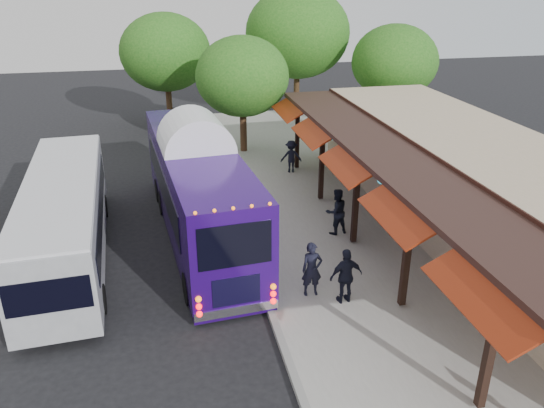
{
  "coord_description": "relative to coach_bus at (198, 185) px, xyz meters",
  "views": [
    {
      "loc": [
        -2.57,
        -11.78,
        8.97
      ],
      "look_at": [
        0.88,
        4.29,
        1.8
      ],
      "focal_mm": 35.0,
      "sensor_mm": 36.0,
      "label": 1
    }
  ],
  "objects": [
    {
      "name": "ground",
      "position": [
        1.45,
        -6.09,
        -1.98
      ],
      "size": [
        90.0,
        90.0,
        0.0
      ],
      "primitive_type": "plane",
      "color": "black",
      "rests_on": "ground"
    },
    {
      "name": "sidewalk",
      "position": [
        6.45,
        -2.09,
        -1.91
      ],
      "size": [
        10.0,
        40.0,
        0.15
      ],
      "primitive_type": "cube",
      "color": "#9E9B93",
      "rests_on": "ground"
    },
    {
      "name": "curb",
      "position": [
        1.5,
        -2.09,
        -1.91
      ],
      "size": [
        0.2,
        40.0,
        0.16
      ],
      "primitive_type": "cube",
      "color": "gray",
      "rests_on": "ground"
    },
    {
      "name": "station_shelter",
      "position": [
        9.83,
        -2.09,
        -0.13
      ],
      "size": [
        8.15,
        20.0,
        3.6
      ],
      "color": "tan",
      "rests_on": "ground"
    },
    {
      "name": "coach_bus",
      "position": [
        0.0,
        0.0,
        0.0
      ],
      "size": [
        3.44,
        11.68,
        3.69
      ],
      "rotation": [
        0.0,
        0.0,
        0.09
      ],
      "color": "#280864",
      "rests_on": "ground"
    },
    {
      "name": "city_bus",
      "position": [
        -4.5,
        -0.78,
        -0.41
      ],
      "size": [
        2.94,
        10.66,
        2.83
      ],
      "rotation": [
        0.0,
        0.0,
        0.06
      ],
      "color": "gray",
      "rests_on": "ground"
    },
    {
      "name": "ped_a",
      "position": [
        2.86,
        -4.94,
        -0.99
      ],
      "size": [
        0.63,
        0.42,
        1.68
      ],
      "primitive_type": "imported",
      "rotation": [
        0.0,
        0.0,
        -0.03
      ],
      "color": "black",
      "rests_on": "sidewalk"
    },
    {
      "name": "ped_b",
      "position": [
        4.85,
        -1.22,
        -0.96
      ],
      "size": [
        0.97,
        0.82,
        1.74
      ],
      "primitive_type": "imported",
      "rotation": [
        0.0,
        0.0,
        3.36
      ],
      "color": "black",
      "rests_on": "sidewalk"
    },
    {
      "name": "ped_c",
      "position": [
        3.71,
        -5.52,
        -0.98
      ],
      "size": [
        1.04,
        0.53,
        1.71
      ],
      "primitive_type": "imported",
      "rotation": [
        0.0,
        0.0,
        3.26
      ],
      "color": "black",
      "rests_on": "sidewalk"
    },
    {
      "name": "ped_d",
      "position": [
        4.85,
        5.53,
        -1.05
      ],
      "size": [
        1.08,
        0.71,
        1.56
      ],
      "primitive_type": "imported",
      "rotation": [
        0.0,
        0.0,
        3.01
      ],
      "color": "black",
      "rests_on": "sidewalk"
    },
    {
      "name": "tree_left",
      "position": [
        3.16,
        9.33,
        2.13
      ],
      "size": [
        4.82,
        4.82,
        6.17
      ],
      "color": "#382314",
      "rests_on": "ground"
    },
    {
      "name": "tree_mid",
      "position": [
        7.66,
        15.44,
        3.57
      ],
      "size": [
        6.5,
        6.5,
        8.32
      ],
      "color": "#382314",
      "rests_on": "ground"
    },
    {
      "name": "tree_right",
      "position": [
        12.45,
        11.39,
        2.28
      ],
      "size": [
        4.99,
        4.99,
        6.39
      ],
      "color": "#382314",
      "rests_on": "ground"
    },
    {
      "name": "tree_far",
      "position": [
        -0.5,
        15.43,
        2.65
      ],
      "size": [
        5.42,
        5.42,
        6.94
      ],
      "color": "#382314",
      "rests_on": "ground"
    }
  ]
}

